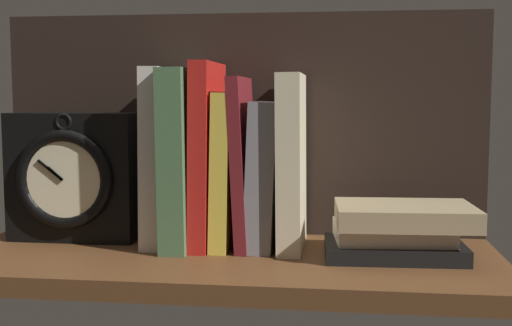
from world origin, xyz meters
The scene contains 11 objects.
ground_plane centered at (0.00, 0.00, -1.25)cm, with size 72.53×29.34×2.50cm, color brown.
back_panel centered at (0.00, 14.07, 16.54)cm, with size 72.53×1.20×33.09cm, color black.
book_white_catcher centered at (-10.18, 5.18, 12.36)cm, with size 2.71×12.34×24.72cm, color silver.
book_green_romantic centered at (-6.75, 5.18, 12.26)cm, with size 3.55×16.59×24.51cm, color #476B44.
book_red_requiem centered at (-3.43, 5.18, 12.72)cm, with size 2.49×14.07×25.44cm, color red.
book_yellow_seinlanguage centered at (-0.68, 5.18, 10.64)cm, with size 2.40×13.27×21.28cm, color gold.
book_maroon_dawkins centered at (1.65, 5.18, 11.70)cm, with size 1.66×13.33×23.39cm, color maroon.
book_gray_chess centered at (4.65, 5.18, 10.03)cm, with size 3.74×12.84×20.05cm, color gray.
book_cream_twain centered at (8.39, 5.18, 11.91)cm, with size 3.16×14.67×23.82cm, color beige.
framed_clock centered at (-23.25, 5.32, 9.23)cm, with size 18.44×7.61×18.48cm.
book_stack_side centered at (22.54, 0.79, 3.61)cm, with size 19.38×13.16×6.95cm.
Camera 1 is at (15.11, -84.48, 20.82)cm, focal length 46.16 mm.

